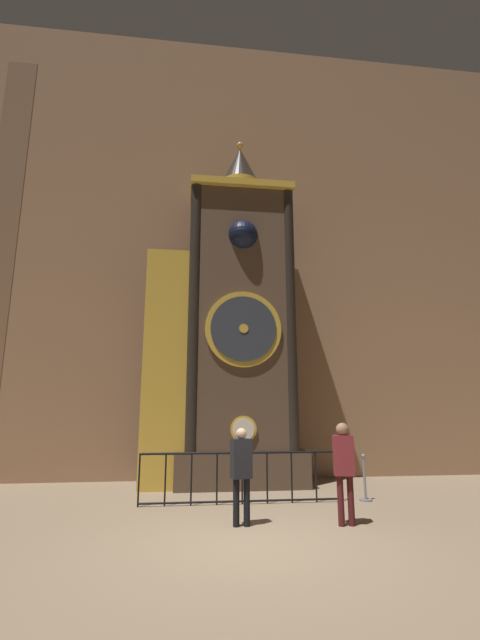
# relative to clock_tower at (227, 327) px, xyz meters

# --- Properties ---
(ground_plane) EXTENTS (28.00, 28.00, 0.00)m
(ground_plane) POSITION_rel_clock_tower_xyz_m (-0.10, -4.97, -4.18)
(ground_plane) COLOR #847056
(cathedral_back_wall) EXTENTS (24.00, 0.32, 14.61)m
(cathedral_back_wall) POSITION_rel_clock_tower_xyz_m (-0.19, 1.31, 3.11)
(cathedral_back_wall) COLOR #936B4C
(cathedral_back_wall) RESTS_ON ground_plane
(clock_tower) EXTENTS (4.29, 1.85, 10.02)m
(clock_tower) POSITION_rel_clock_tower_xyz_m (0.00, 0.00, 0.00)
(clock_tower) COLOR brown
(clock_tower) RESTS_ON ground_plane
(railing_fence) EXTENTS (4.31, 0.05, 1.05)m
(railing_fence) POSITION_rel_clock_tower_xyz_m (0.14, -2.19, -3.60)
(railing_fence) COLOR black
(railing_fence) RESTS_ON ground_plane
(visitor_near) EXTENTS (0.38, 0.29, 1.61)m
(visitor_near) POSITION_rel_clock_tower_xyz_m (-0.10, -3.94, -3.22)
(visitor_near) COLOR black
(visitor_near) RESTS_ON ground_plane
(visitor_far) EXTENTS (0.37, 0.28, 1.70)m
(visitor_far) POSITION_rel_clock_tower_xyz_m (1.67, -4.13, -3.15)
(visitor_far) COLOR #461518
(visitor_far) RESTS_ON ground_plane
(stanchion_post) EXTENTS (0.28, 0.28, 0.97)m
(stanchion_post) POSITION_rel_clock_tower_xyz_m (2.84, -2.18, -3.87)
(stanchion_post) COLOR gray
(stanchion_post) RESTS_ON ground_plane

